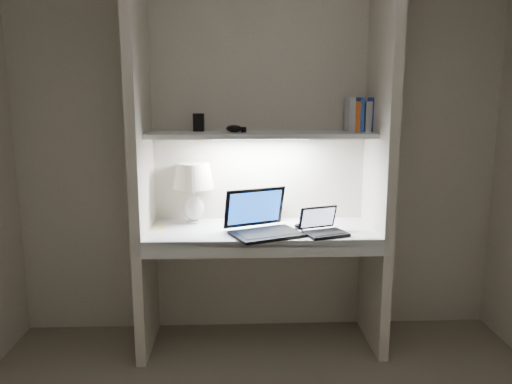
{
  "coord_description": "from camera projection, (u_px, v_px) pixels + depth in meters",
  "views": [
    {
      "loc": [
        -0.16,
        -1.8,
        1.58
      ],
      "look_at": [
        -0.04,
        1.05,
        1.04
      ],
      "focal_mm": 35.0,
      "sensor_mm": 36.0,
      "label": 1
    }
  ],
  "objects": [
    {
      "name": "back_wall",
      "position": [
        259.0,
        148.0,
        3.3
      ],
      "size": [
        3.2,
        0.01,
        2.5
      ],
      "primitive_type": "cube",
      "color": "beige",
      "rests_on": "floor"
    },
    {
      "name": "alcove_panel_left",
      "position": [
        141.0,
        153.0,
        3.0
      ],
      "size": [
        0.06,
        0.55,
        2.5
      ],
      "primitive_type": "cube",
      "color": "beige",
      "rests_on": "floor"
    },
    {
      "name": "alcove_panel_right",
      "position": [
        380.0,
        152.0,
        3.06
      ],
      "size": [
        0.06,
        0.55,
        2.5
      ],
      "primitive_type": "cube",
      "color": "beige",
      "rests_on": "floor"
    },
    {
      "name": "desk",
      "position": [
        261.0,
        232.0,
        3.13
      ],
      "size": [
        1.4,
        0.55,
        0.04
      ],
      "primitive_type": "cube",
      "color": "white",
      "rests_on": "alcove_panel_left"
    },
    {
      "name": "desk_apron",
      "position": [
        264.0,
        249.0,
        2.88
      ],
      "size": [
        1.46,
        0.03,
        0.1
      ],
      "primitive_type": "cube",
      "color": "silver",
      "rests_on": "desk"
    },
    {
      "name": "shelf",
      "position": [
        261.0,
        135.0,
        3.11
      ],
      "size": [
        1.4,
        0.36,
        0.03
      ],
      "primitive_type": "cube",
      "color": "silver",
      "rests_on": "back_wall"
    },
    {
      "name": "strip_light",
      "position": [
        261.0,
        138.0,
        3.11
      ],
      "size": [
        0.6,
        0.04,
        0.02
      ],
      "primitive_type": "cube",
      "color": "white",
      "rests_on": "shelf"
    },
    {
      "name": "table_lamp",
      "position": [
        193.0,
        183.0,
        3.22
      ],
      "size": [
        0.27,
        0.27,
        0.39
      ],
      "color": "white",
      "rests_on": "desk"
    },
    {
      "name": "laptop_main",
      "position": [
        262.0,
        224.0,
        3.01
      ],
      "size": [
        0.49,
        0.46,
        0.26
      ],
      "rotation": [
        0.0,
        0.0,
        0.4
      ],
      "color": "black",
      "rests_on": "desk"
    },
    {
      "name": "laptop_netbook",
      "position": [
        323.0,
        228.0,
        3.0
      ],
      "size": [
        0.3,
        0.28,
        0.16
      ],
      "rotation": [
        0.0,
        0.0,
        0.34
      ],
      "color": "black",
      "rests_on": "desk"
    },
    {
      "name": "speaker",
      "position": [
        273.0,
        209.0,
        3.32
      ],
      "size": [
        0.12,
        0.1,
        0.16
      ],
      "primitive_type": "cube",
      "rotation": [
        0.0,
        0.0,
        0.14
      ],
      "color": "silver",
      "rests_on": "desk"
    },
    {
      "name": "mouse",
      "position": [
        301.0,
        226.0,
        3.14
      ],
      "size": [
        0.09,
        0.07,
        0.03
      ],
      "primitive_type": "ellipsoid",
      "rotation": [
        0.0,
        0.0,
        0.16
      ],
      "color": "black",
      "rests_on": "desk"
    },
    {
      "name": "cable_coil",
      "position": [
        296.0,
        231.0,
        3.05
      ],
      "size": [
        0.09,
        0.09,
        0.01
      ],
      "primitive_type": "torus",
      "rotation": [
        0.0,
        0.0,
        -0.0
      ],
      "color": "black",
      "rests_on": "desk"
    },
    {
      "name": "sticky_note",
      "position": [
        159.0,
        228.0,
        3.13
      ],
      "size": [
        0.09,
        0.09,
        0.0
      ],
      "primitive_type": "cube",
      "rotation": [
        0.0,
        0.0,
        0.34
      ],
      "color": "yellow",
      "rests_on": "desk"
    },
    {
      "name": "book_row",
      "position": [
        362.0,
        116.0,
        3.16
      ],
      "size": [
        0.2,
        0.14,
        0.21
      ],
      "color": "silver",
      "rests_on": "shelf"
    },
    {
      "name": "shelf_box",
      "position": [
        199.0,
        122.0,
        3.18
      ],
      "size": [
        0.07,
        0.05,
        0.11
      ],
      "primitive_type": "cube",
      "rotation": [
        0.0,
        0.0,
        -0.08
      ],
      "color": "black",
      "rests_on": "shelf"
    },
    {
      "name": "shelf_gadget",
      "position": [
        234.0,
        129.0,
        3.08
      ],
      "size": [
        0.13,
        0.11,
        0.05
      ],
      "primitive_type": "ellipsoid",
      "rotation": [
        0.0,
        0.0,
        -0.43
      ],
      "color": "black",
      "rests_on": "shelf"
    }
  ]
}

